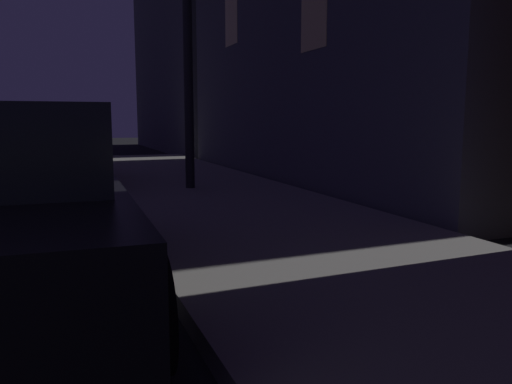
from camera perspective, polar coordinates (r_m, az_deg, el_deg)
name	(u,v)px	position (r m, az deg, el deg)	size (l,w,h in m)	color
car_yellow_cab	(35,154)	(10.33, -23.49, 3.88)	(2.20, 4.20, 1.43)	gold
car_silver	(44,141)	(16.41, -22.61, 5.25)	(2.13, 4.50, 1.43)	#B7B7BF
car_green	(48,136)	(22.18, -22.22, 5.83)	(2.11, 4.27, 1.43)	#19592D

